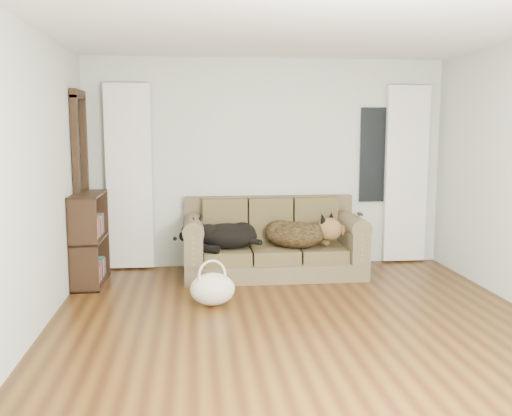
{
  "coord_description": "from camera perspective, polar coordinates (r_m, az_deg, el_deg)",
  "views": [
    {
      "loc": [
        -0.92,
        -4.64,
        1.76
      ],
      "look_at": [
        -0.23,
        1.6,
        0.86
      ],
      "focal_mm": 40.0,
      "sensor_mm": 36.0,
      "label": 1
    }
  ],
  "objects": [
    {
      "name": "sofa",
      "position": [
        6.81,
        1.74,
        -2.96
      ],
      "size": [
        2.11,
        0.91,
        0.86
      ],
      "primitive_type": "cube",
      "color": "#45412E",
      "rests_on": "floor"
    },
    {
      "name": "ceiling",
      "position": [
        4.8,
        5.09,
        18.19
      ],
      "size": [
        5.0,
        5.0,
        0.0
      ],
      "primitive_type": "plane",
      "color": "white",
      "rests_on": "ground"
    },
    {
      "name": "tote_bag",
      "position": [
        5.72,
        -4.38,
        -8.12
      ],
      "size": [
        0.47,
        0.38,
        0.32
      ],
      "primitive_type": "ellipsoid",
      "rotation": [
        0.0,
        0.0,
        0.07
      ],
      "color": "silver",
      "rests_on": "floor"
    },
    {
      "name": "bookshelf",
      "position": [
        6.66,
        -16.31,
        -3.09
      ],
      "size": [
        0.39,
        0.85,
        1.03
      ],
      "primitive_type": "cube",
      "rotation": [
        0.0,
        0.0,
        -0.1
      ],
      "color": "black",
      "rests_on": "floor"
    },
    {
      "name": "curtain_left",
      "position": [
        7.13,
        -12.56,
        3.04
      ],
      "size": [
        0.55,
        0.08,
        2.25
      ],
      "primitive_type": "cube",
      "color": "silver",
      "rests_on": "ground"
    },
    {
      "name": "curtain_right",
      "position": [
        7.59,
        14.77,
        3.26
      ],
      "size": [
        0.55,
        0.08,
        2.25
      ],
      "primitive_type": "cube",
      "color": "silver",
      "rests_on": "ground"
    },
    {
      "name": "window_pane",
      "position": [
        7.5,
        12.2,
        5.21
      ],
      "size": [
        0.5,
        0.03,
        1.2
      ],
      "primitive_type": "cube",
      "color": "black",
      "rests_on": "wall_back"
    },
    {
      "name": "tv_remote",
      "position": [
        6.87,
        10.36,
        -0.62
      ],
      "size": [
        0.08,
        0.2,
        0.02
      ],
      "primitive_type": "cube",
      "rotation": [
        0.0,
        0.0,
        -0.12
      ],
      "color": "black",
      "rests_on": "sofa"
    },
    {
      "name": "floor",
      "position": [
        5.04,
        4.72,
        -12.3
      ],
      "size": [
        5.0,
        5.0,
        0.0
      ],
      "primitive_type": "plane",
      "color": "#371D0C",
      "rests_on": "ground"
    },
    {
      "name": "wall_back",
      "position": [
        7.21,
        1.06,
        4.48
      ],
      "size": [
        4.5,
        0.04,
        2.6
      ],
      "primitive_type": "cube",
      "color": "#B1B8AD",
      "rests_on": "ground"
    },
    {
      "name": "wall_left",
      "position": [
        4.85,
        -22.21,
        2.1
      ],
      "size": [
        0.04,
        5.0,
        2.6
      ],
      "primitive_type": "cube",
      "color": "#B1B8AD",
      "rests_on": "ground"
    },
    {
      "name": "dog_shepherd",
      "position": [
        6.74,
        4.26,
        -2.75
      ],
      "size": [
        0.94,
        0.88,
        0.34
      ],
      "primitive_type": "ellipsoid",
      "rotation": [
        0.0,
        0.0,
        2.53
      ],
      "color": "black",
      "rests_on": "sofa"
    },
    {
      "name": "dog_black_lab",
      "position": [
        6.67,
        -3.27,
        -2.94
      ],
      "size": [
        0.77,
        0.59,
        0.3
      ],
      "primitive_type": "ellipsoid",
      "rotation": [
        0.0,
        0.0,
        -0.14
      ],
      "color": "black",
      "rests_on": "sofa"
    },
    {
      "name": "door_casing",
      "position": [
        6.85,
        -17.03,
        1.83
      ],
      "size": [
        0.07,
        0.6,
        2.1
      ],
      "primitive_type": "cube",
      "color": "black",
      "rests_on": "ground"
    }
  ]
}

